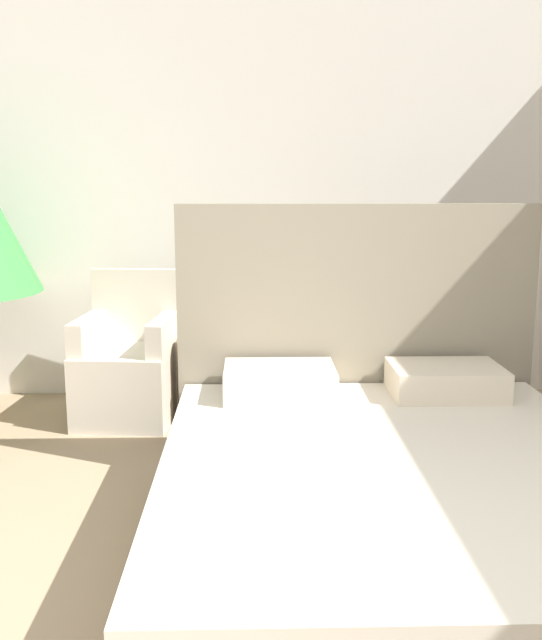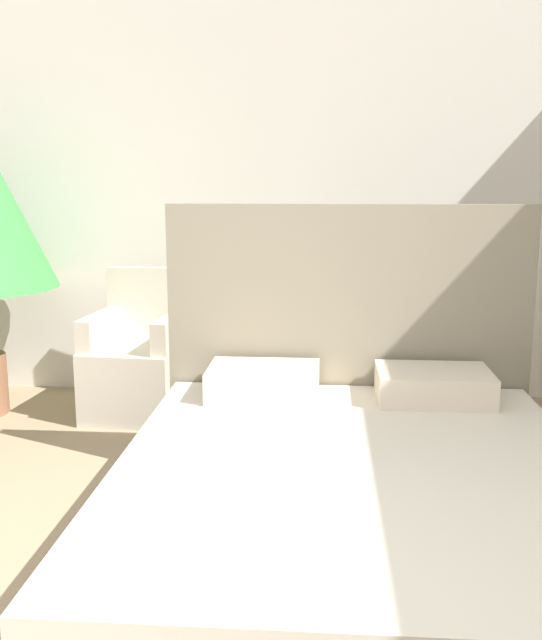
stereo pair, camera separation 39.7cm
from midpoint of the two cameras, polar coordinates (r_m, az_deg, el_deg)
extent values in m
cube|color=silver|center=(4.95, -3.36, 10.64)|extent=(10.00, 0.06, 2.90)
cube|color=#8C7A5B|center=(2.76, 5.46, -17.69)|extent=(1.73, 2.00, 0.31)
cube|color=beige|center=(2.65, 5.56, -12.95)|extent=(1.69, 1.96, 0.19)
cube|color=gray|center=(3.54, 3.61, -1.94)|extent=(1.76, 0.06, 1.38)
cube|color=beige|center=(3.31, -2.76, -4.97)|extent=(0.51, 0.36, 0.14)
cube|color=beige|center=(3.38, 10.56, -4.80)|extent=(0.51, 0.36, 0.14)
cube|color=beige|center=(4.62, -13.85, -5.08)|extent=(0.63, 0.67, 0.45)
cube|color=beige|center=(4.78, -13.10, 1.18)|extent=(0.58, 0.11, 0.47)
cube|color=beige|center=(4.62, -16.83, -1.04)|extent=(0.15, 0.56, 0.20)
cube|color=beige|center=(4.47, -11.15, -1.15)|extent=(0.15, 0.56, 0.20)
cube|color=beige|center=(4.51, -1.75, -5.13)|extent=(0.63, 0.68, 0.45)
cube|color=beige|center=(4.68, -2.13, 1.26)|extent=(0.58, 0.12, 0.47)
cube|color=beige|center=(4.41, -4.83, -1.14)|extent=(0.16, 0.56, 0.20)
cube|color=beige|center=(4.46, 1.25, -0.97)|extent=(0.16, 0.56, 0.20)
cylinder|color=brown|center=(4.55, -7.86, -4.75)|extent=(0.34, 0.34, 0.51)
camera|label=1|loc=(0.20, -92.86, -0.55)|focal=40.00mm
camera|label=2|loc=(0.20, 87.14, 0.55)|focal=40.00mm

